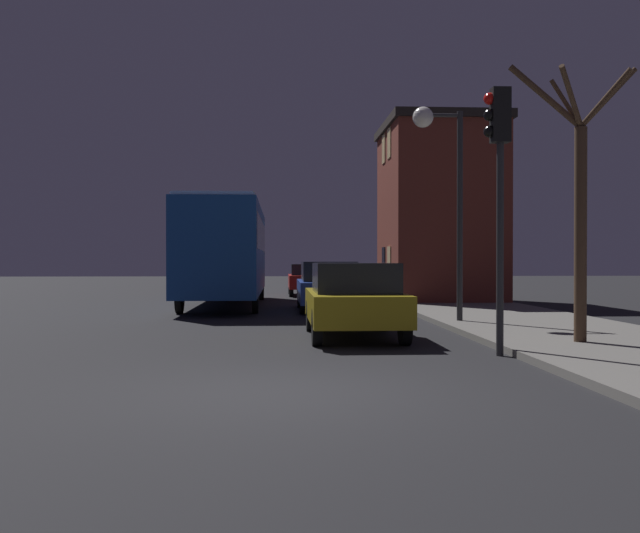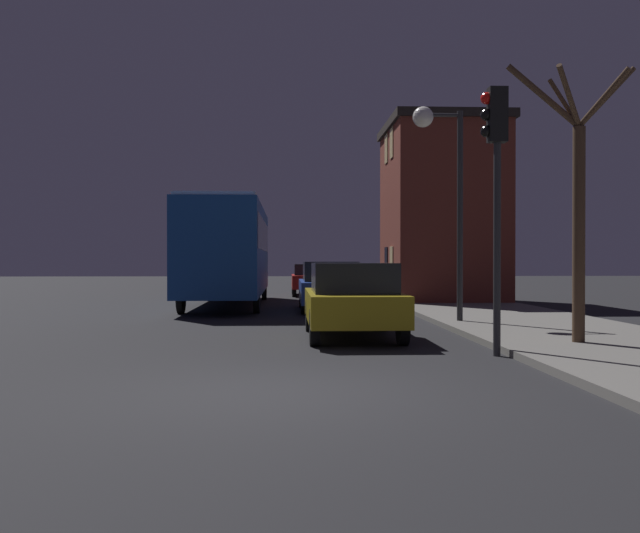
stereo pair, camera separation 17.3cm
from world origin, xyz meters
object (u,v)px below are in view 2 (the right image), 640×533
streetlamp (439,159)px  car_near_lane (352,299)px  car_far_lane (311,279)px  traffic_light (495,164)px  bare_tree (577,200)px  car_mid_lane (330,286)px  bus (229,246)px

streetlamp → car_near_lane: (-2.33, -2.56, -3.19)m
streetlamp → car_far_lane: bearing=99.9°
traffic_light → bare_tree: 1.98m
car_mid_lane → car_far_lane: (-0.24, 9.49, -0.03)m
bare_tree → car_far_lane: 19.76m
traffic_light → bus: traffic_light is taller
bus → car_near_lane: bearing=-72.1°
car_mid_lane → bus: bearing=142.7°
car_near_lane → car_mid_lane: bearing=90.0°
car_mid_lane → car_far_lane: 9.49m
car_near_lane → car_far_lane: bearing=90.8°
streetlamp → car_near_lane: bearing=-132.4°
bare_tree → car_mid_lane: (-3.82, 9.75, -1.88)m
bare_tree → bus: 14.24m
streetlamp → bare_tree: bearing=-71.8°
traffic_light → car_far_lane: 20.36m
streetlamp → traffic_light: (-0.23, -5.37, -0.83)m
traffic_light → car_near_lane: size_ratio=1.06×
traffic_light → bus: bearing=112.5°
bare_tree → car_far_lane: (-4.06, 19.24, -1.91)m
traffic_light → car_mid_lane: (-2.10, 10.59, -2.39)m
bus → streetlamp: bearing=-53.8°
bare_tree → car_far_lane: bearing=101.9°
bare_tree → car_far_lane: bare_tree is taller
traffic_light → bare_tree: bare_tree is taller
streetlamp → car_mid_lane: 6.55m
streetlamp → bus: size_ratio=0.47×
car_far_lane → car_mid_lane: bearing=-88.6°
car_near_lane → streetlamp: bearing=47.6°
streetlamp → car_near_lane: size_ratio=1.23×
streetlamp → car_mid_lane: streetlamp is taller
bare_tree → bus: (-7.16, 12.30, -0.58)m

